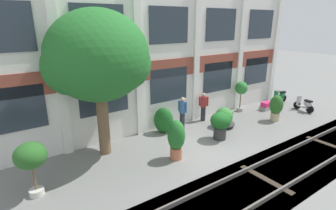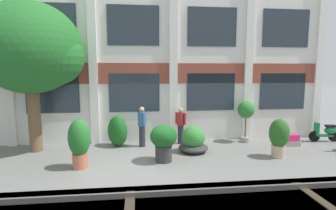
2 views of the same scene
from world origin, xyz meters
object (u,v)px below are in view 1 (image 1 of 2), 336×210
(scooter_near_curb, at_px, (305,104))
(scooter_second_parked, at_px, (280,96))
(potted_plant_tall_urn, at_px, (241,90))
(resident_watching_tracks, at_px, (203,106))
(potted_plant_square_trough, at_px, (267,106))
(potted_plant_fluted_column, at_px, (176,138))
(topiary_hedge, at_px, (164,120))
(resident_by_doorway, at_px, (182,112))
(broadleaf_tree, at_px, (98,59))
(potted_plant_low_pan, at_px, (31,158))
(potted_plant_glazed_jar, at_px, (276,107))
(potted_plant_stone_basin, at_px, (220,123))
(potted_plant_wide_bowl, at_px, (224,119))

(scooter_near_curb, bearing_deg, scooter_second_parked, -3.22)
(potted_plant_tall_urn, xyz_separation_m, resident_watching_tracks, (-2.96, 0.09, -0.52))
(potted_plant_square_trough, distance_m, potted_plant_fluted_column, 8.60)
(scooter_second_parked, xyz_separation_m, topiary_hedge, (-9.39, 0.32, 0.21))
(potted_plant_square_trough, height_order, resident_by_doorway, resident_by_doorway)
(broadleaf_tree, height_order, scooter_second_parked, broadleaf_tree)
(potted_plant_fluted_column, bearing_deg, potted_plant_square_trough, 11.64)
(potted_plant_low_pan, height_order, potted_plant_glazed_jar, potted_plant_low_pan)
(potted_plant_stone_basin, height_order, scooter_second_parked, potted_plant_stone_basin)
(broadleaf_tree, distance_m, potted_plant_glazed_jar, 9.96)
(potted_plant_wide_bowl, xyz_separation_m, resident_watching_tracks, (-0.31, 1.28, 0.43))
(potted_plant_tall_urn, xyz_separation_m, potted_plant_glazed_jar, (0.36, -2.21, -0.57))
(potted_plant_wide_bowl, distance_m, potted_plant_square_trough, 4.32)
(potted_plant_fluted_column, height_order, scooter_near_curb, potted_plant_fluted_column)
(potted_plant_stone_basin, distance_m, topiary_hedge, 2.78)
(resident_watching_tracks, bearing_deg, topiary_hedge, -46.89)
(potted_plant_stone_basin, relative_size, potted_plant_tall_urn, 0.70)
(resident_watching_tracks, relative_size, topiary_hedge, 1.23)
(resident_watching_tracks, bearing_deg, potted_plant_wide_bowl, 53.87)
(potted_plant_wide_bowl, xyz_separation_m, potted_plant_square_trough, (4.30, 0.42, -0.20))
(potted_plant_glazed_jar, distance_m, scooter_near_curb, 2.94)
(scooter_near_curb, xyz_separation_m, resident_watching_tracks, (-6.24, 2.39, 0.42))
(potted_plant_glazed_jar, bearing_deg, potted_plant_low_pan, 178.23)
(potted_plant_fluted_column, bearing_deg, resident_by_doorway, 47.76)
(potted_plant_glazed_jar, height_order, resident_watching_tracks, resident_watching_tracks)
(scooter_second_parked, xyz_separation_m, resident_watching_tracks, (-6.64, 0.45, 0.42))
(potted_plant_stone_basin, bearing_deg, potted_plant_tall_urn, 28.87)
(potted_plant_tall_urn, distance_m, topiary_hedge, 5.76)
(scooter_second_parked, bearing_deg, resident_watching_tracks, 1.68)
(potted_plant_tall_urn, height_order, topiary_hedge, potted_plant_tall_urn)
(potted_plant_square_trough, xyz_separation_m, potted_plant_low_pan, (-13.47, -1.06, 1.11))
(potted_plant_square_trough, height_order, potted_plant_stone_basin, potted_plant_stone_basin)
(broadleaf_tree, height_order, potted_plant_glazed_jar, broadleaf_tree)
(potted_plant_wide_bowl, height_order, potted_plant_stone_basin, potted_plant_stone_basin)
(broadleaf_tree, bearing_deg, potted_plant_tall_urn, 2.41)
(potted_plant_tall_urn, bearing_deg, potted_plant_glazed_jar, -80.68)
(potted_plant_tall_urn, height_order, resident_watching_tracks, potted_plant_tall_urn)
(potted_plant_square_trough, bearing_deg, potted_plant_tall_urn, 154.90)
(potted_plant_tall_urn, bearing_deg, potted_plant_low_pan, -171.20)
(potted_plant_tall_urn, bearing_deg, broadleaf_tree, -177.59)
(potted_plant_wide_bowl, bearing_deg, scooter_second_parked, 7.47)
(scooter_near_curb, bearing_deg, potted_plant_stone_basin, 97.51)
(potted_plant_wide_bowl, relative_size, resident_by_doorway, 0.69)
(broadleaf_tree, xyz_separation_m, potted_plant_stone_basin, (4.98, -1.79, -3.18))
(potted_plant_low_pan, relative_size, topiary_hedge, 1.40)
(potted_plant_tall_urn, distance_m, resident_by_doorway, 4.69)
(potted_plant_tall_urn, bearing_deg, potted_plant_stone_basin, -151.13)
(potted_plant_square_trough, distance_m, potted_plant_stone_basin, 5.78)
(scooter_second_parked, bearing_deg, potted_plant_fluted_column, 17.18)
(potted_plant_fluted_column, height_order, topiary_hedge, potted_plant_fluted_column)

